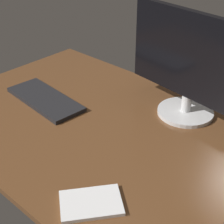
% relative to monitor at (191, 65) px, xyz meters
% --- Properties ---
extents(desk, '(1.40, 0.84, 0.02)m').
position_rel_monitor_xyz_m(desk, '(-0.11, -0.27, -0.21)').
color(desk, brown).
rests_on(desk, ground).
extents(monitor, '(0.53, 0.21, 0.38)m').
position_rel_monitor_xyz_m(monitor, '(0.00, 0.00, 0.00)').
color(monitor, silver).
rests_on(monitor, desk).
extents(keyboard, '(0.36, 0.17, 0.02)m').
position_rel_monitor_xyz_m(keyboard, '(-0.46, -0.30, -0.19)').
color(keyboard, black).
rests_on(keyboard, desk).
extents(notepad, '(0.19, 0.20, 0.01)m').
position_rel_monitor_xyz_m(notepad, '(0.07, -0.56, -0.19)').
color(notepad, silver).
rests_on(notepad, desk).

